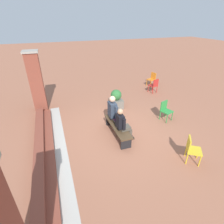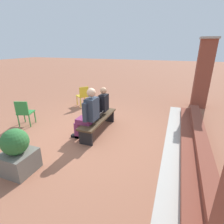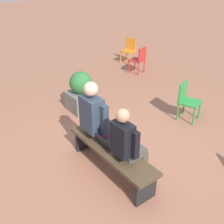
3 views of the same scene
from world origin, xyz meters
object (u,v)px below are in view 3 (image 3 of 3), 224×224
bench (111,153)px  plastic_chair_far_left (129,49)px  plastic_chair_by_pillar (139,59)px  plastic_chair_far_right (187,99)px  person_adult (98,119)px  laptop (107,143)px  person_student (128,143)px  planter (81,93)px

bench → plastic_chair_far_left: (4.38, -4.09, 0.13)m
bench → plastic_chair_by_pillar: plastic_chair_by_pillar is taller
plastic_chair_by_pillar → plastic_chair_far_right: (-2.86, 1.20, 0.00)m
person_adult → laptop: 0.45m
person_adult → plastic_chair_far_left: person_adult is taller
bench → plastic_chair_by_pillar: 4.84m
person_student → plastic_chair_far_right: 2.43m
bench → laptop: (0.10, 0.01, 0.15)m
laptop → bench: bearing=-173.1°
person_student → plastic_chair_far_left: bearing=-40.6°
bench → person_student: person_student is taller
plastic_chair_by_pillar → laptop: bearing=131.7°
bench → planter: 2.31m
laptop → person_adult: bearing=-13.0°
person_student → plastic_chair_far_left: size_ratio=1.53×
person_student → plastic_chair_far_left: person_student is taller
laptop → plastic_chair_far_right: (0.33, -2.38, -0.02)m
laptop → planter: (2.08, -0.78, -0.06)m
person_student → plastic_chair_by_pillar: size_ratio=1.53×
person_student → bench: bearing=11.5°
bench → plastic_chair_far_right: size_ratio=2.14×
plastic_chair_far_left → plastic_chair_by_pillar: bearing=154.5°
plastic_chair_far_left → plastic_chair_by_pillar: 1.22m
plastic_chair_far_left → plastic_chair_by_pillar: same height
plastic_chair_far_left → plastic_chair_by_pillar: size_ratio=1.00×
person_adult → plastic_chair_by_pillar: size_ratio=1.70×
person_adult → plastic_chair_far_right: 2.31m
bench → laptop: 0.18m
plastic_chair_far_left → plastic_chair_by_pillar: (-1.10, 0.53, 0.00)m
person_adult → bench: bearing=171.2°
bench → plastic_chair_far_right: bearing=-79.8°
person_student → plastic_chair_far_left: 6.19m
plastic_chair_far_left → laptop: bearing=136.3°
planter → plastic_chair_far_left: bearing=-56.4°
plastic_chair_by_pillar → plastic_chair_far_left: bearing=-25.5°
plastic_chair_far_right → planter: bearing=42.4°
plastic_chair_far_right → planter: size_ratio=0.89×
plastic_chair_far_right → planter: 2.37m
person_adult → plastic_chair_far_left: 5.61m
person_student → person_adult: size_ratio=0.90×
laptop → plastic_chair_far_left: bearing=-43.7°
person_adult → planter: 1.87m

